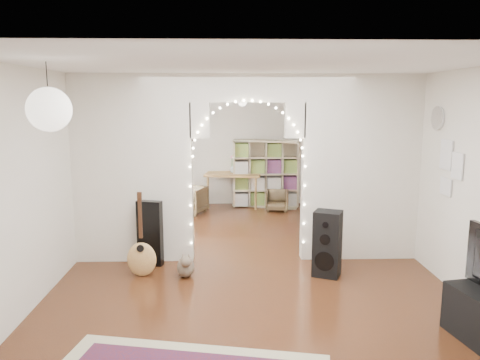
{
  "coord_description": "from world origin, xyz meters",
  "views": [
    {
      "loc": [
        -0.31,
        -6.7,
        2.33
      ],
      "look_at": [
        -0.1,
        0.3,
        1.13
      ],
      "focal_mm": 35.0,
      "sensor_mm": 36.0,
      "label": 1
    }
  ],
  "objects_px": {
    "floor_speaker": "(327,244)",
    "dining_table": "(234,176)",
    "dining_chair_left": "(190,200)",
    "bookcase": "(266,173)",
    "acoustic_guitar": "(141,246)",
    "dining_chair_right": "(277,200)"
  },
  "relations": [
    {
      "from": "floor_speaker",
      "to": "dining_table",
      "type": "relative_size",
      "value": 0.68
    },
    {
      "from": "floor_speaker",
      "to": "dining_chair_left",
      "type": "distance_m",
      "value": 4.17
    },
    {
      "from": "dining_chair_left",
      "to": "bookcase",
      "type": "bearing_deg",
      "value": 43.4
    },
    {
      "from": "acoustic_guitar",
      "to": "floor_speaker",
      "type": "relative_size",
      "value": 1.1
    },
    {
      "from": "bookcase",
      "to": "dining_chair_right",
      "type": "relative_size",
      "value": 3.05
    },
    {
      "from": "bookcase",
      "to": "dining_table",
      "type": "height_order",
      "value": "bookcase"
    },
    {
      "from": "acoustic_guitar",
      "to": "dining_table",
      "type": "bearing_deg",
      "value": 78.27
    },
    {
      "from": "floor_speaker",
      "to": "dining_table",
      "type": "distance_m",
      "value": 4.4
    },
    {
      "from": "bookcase",
      "to": "acoustic_guitar",
      "type": "bearing_deg",
      "value": -98.17
    },
    {
      "from": "acoustic_guitar",
      "to": "bookcase",
      "type": "height_order",
      "value": "bookcase"
    },
    {
      "from": "floor_speaker",
      "to": "dining_table",
      "type": "height_order",
      "value": "floor_speaker"
    },
    {
      "from": "acoustic_guitar",
      "to": "dining_chair_right",
      "type": "distance_m",
      "value": 4.34
    },
    {
      "from": "dining_table",
      "to": "floor_speaker",
      "type": "bearing_deg",
      "value": -65.79
    },
    {
      "from": "dining_chair_right",
      "to": "acoustic_guitar",
      "type": "bearing_deg",
      "value": -112.02
    },
    {
      "from": "dining_table",
      "to": "dining_chair_right",
      "type": "height_order",
      "value": "dining_table"
    },
    {
      "from": "acoustic_guitar",
      "to": "floor_speaker",
      "type": "distance_m",
      "value": 2.48
    },
    {
      "from": "acoustic_guitar",
      "to": "bookcase",
      "type": "xyz_separation_m",
      "value": [
        2.01,
        4.15,
        0.31
      ]
    },
    {
      "from": "acoustic_guitar",
      "to": "dining_table",
      "type": "distance_m",
      "value": 4.4
    },
    {
      "from": "dining_table",
      "to": "dining_chair_right",
      "type": "distance_m",
      "value": 1.13
    },
    {
      "from": "bookcase",
      "to": "dining_table",
      "type": "bearing_deg",
      "value": -165.63
    },
    {
      "from": "dining_chair_left",
      "to": "dining_table",
      "type": "bearing_deg",
      "value": 57.89
    },
    {
      "from": "floor_speaker",
      "to": "bookcase",
      "type": "bearing_deg",
      "value": 120.68
    }
  ]
}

